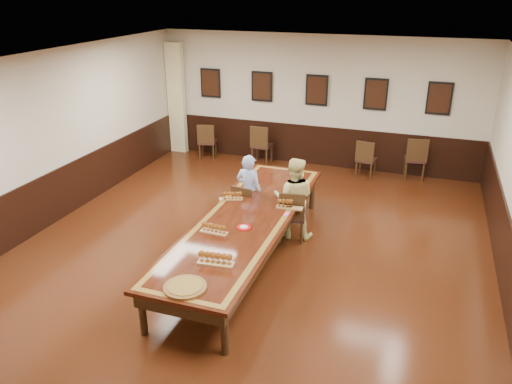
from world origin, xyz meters
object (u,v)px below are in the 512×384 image
at_px(person_woman, 294,198).
at_px(spare_chair_b, 262,144).
at_px(spare_chair_c, 366,158).
at_px(conference_table, 246,225).
at_px(spare_chair_a, 207,141).
at_px(spare_chair_d, 415,158).
at_px(chair_woman, 293,214).
at_px(carved_platter, 185,287).
at_px(chair_man, 247,206).
at_px(person_man, 249,191).

bearing_deg(person_woman, spare_chair_b, -72.06).
bearing_deg(spare_chair_c, conference_table, 81.38).
bearing_deg(spare_chair_a, spare_chair_d, 169.15).
bearing_deg(chair_woman, spare_chair_b, -72.50).
relative_size(conference_table, carved_platter, 8.81).
distance_m(chair_man, person_woman, 0.96).
height_order(chair_woman, spare_chair_b, spare_chair_b).
bearing_deg(person_man, spare_chair_a, -45.80).
relative_size(chair_man, spare_chair_b, 0.89).
xyz_separation_m(chair_woman, conference_table, (-0.55, -0.91, 0.13)).
bearing_deg(person_woman, spare_chair_d, -125.66).
distance_m(spare_chair_a, carved_platter, 7.27).
bearing_deg(person_man, spare_chair_c, -107.99).
xyz_separation_m(spare_chair_d, person_woman, (-1.92, -3.79, 0.24)).
height_order(person_woman, carved_platter, person_woman).
relative_size(spare_chair_b, carved_platter, 1.77).
distance_m(spare_chair_b, spare_chair_d, 3.74).
bearing_deg(spare_chair_a, person_woman, 119.41).
bearing_deg(spare_chair_d, chair_woman, 56.09).
distance_m(chair_woman, spare_chair_c, 3.70).
relative_size(person_man, conference_table, 0.29).
height_order(chair_woman, spare_chair_a, chair_woman).
relative_size(spare_chair_d, person_man, 0.71).
xyz_separation_m(spare_chair_a, person_man, (2.40, -3.41, 0.24)).
relative_size(spare_chair_c, person_woman, 0.61).
relative_size(chair_man, carved_platter, 1.57).
relative_size(chair_man, conference_table, 0.18).
xyz_separation_m(person_woman, conference_table, (-0.54, -1.01, -0.14)).
bearing_deg(chair_woman, chair_man, -16.66).
distance_m(spare_chair_c, conference_table, 4.72).
distance_m(chair_man, spare_chair_c, 3.89).
bearing_deg(spare_chair_a, conference_table, 107.67).
xyz_separation_m(spare_chair_c, person_woman, (-0.83, -3.51, 0.30)).
xyz_separation_m(spare_chair_b, spare_chair_c, (2.65, -0.11, -0.05)).
height_order(spare_chair_b, person_man, person_man).
xyz_separation_m(chair_man, person_man, (0.01, 0.09, 0.27)).
height_order(spare_chair_b, conference_table, spare_chair_b).
height_order(spare_chair_d, person_woman, person_woman).
height_order(spare_chair_c, spare_chair_d, spare_chair_d).
height_order(spare_chair_a, spare_chair_c, spare_chair_a).
bearing_deg(person_man, conference_table, 116.60).
bearing_deg(chair_woman, spare_chair_c, -111.47).
height_order(spare_chair_b, spare_chair_d, spare_chair_d).
xyz_separation_m(spare_chair_b, spare_chair_d, (3.74, 0.17, 0.00)).
bearing_deg(conference_table, person_woman, 61.96).
xyz_separation_m(spare_chair_a, spare_chair_c, (4.13, -0.02, -0.01)).
height_order(chair_man, chair_woman, chair_woman).
relative_size(spare_chair_a, carved_platter, 1.66).
distance_m(spare_chair_d, person_man, 4.62).
bearing_deg(chair_woman, carved_platter, 71.01).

